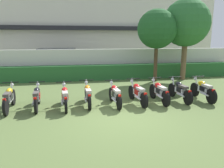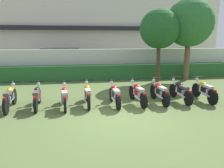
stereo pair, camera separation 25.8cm
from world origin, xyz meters
The scene contains 16 objects.
ground centered at (0.00, 0.00, 0.00)m, with size 60.00×60.00×0.00m, color #566B38.
building centered at (0.00, 16.31, 3.35)m, with size 24.34×6.50×6.70m.
compound_wall centered at (0.00, 7.87, 0.96)m, with size 23.13×0.30×1.93m, color silver.
hedge_row centered at (0.00, 7.17, 0.48)m, with size 18.50×0.70×0.96m, color #28602D.
parked_car centered at (-2.53, 10.60, 0.94)m, with size 4.66×2.45×1.89m.
tree_near_inspector centered at (3.50, 6.00, 3.17)m, with size 2.35×2.35×4.36m.
tree_far_side centered at (5.50, 6.25, 3.55)m, with size 2.93×2.93×5.04m.
motorcycle_in_row_0 centered at (-3.94, 1.64, 0.46)m, with size 0.60×1.95×0.97m.
motorcycle_in_row_1 centered at (-2.96, 1.67, 0.45)m, with size 0.60×1.86×0.95m.
motorcycle_in_row_2 centered at (-1.91, 1.52, 0.44)m, with size 0.60×1.84×0.95m.
motorcycle_in_row_3 centered at (-1.02, 1.70, 0.45)m, with size 0.60×1.86×0.96m.
motorcycle_in_row_4 centered at (0.05, 1.52, 0.44)m, with size 0.60×1.82×0.95m.
motorcycle_in_row_5 centered at (1.01, 1.61, 0.45)m, with size 0.60×1.95×0.96m.
motorcycle_in_row_6 centered at (1.94, 1.58, 0.46)m, with size 0.60×1.92×0.98m.
motorcycle_in_row_7 centered at (2.91, 1.67, 0.45)m, with size 0.60×1.96×0.96m.
motorcycle_in_row_8 centered at (3.94, 1.56, 0.46)m, with size 0.60×1.89×0.98m.
Camera 1 is at (-1.61, -6.77, 2.63)m, focal length 35.12 mm.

